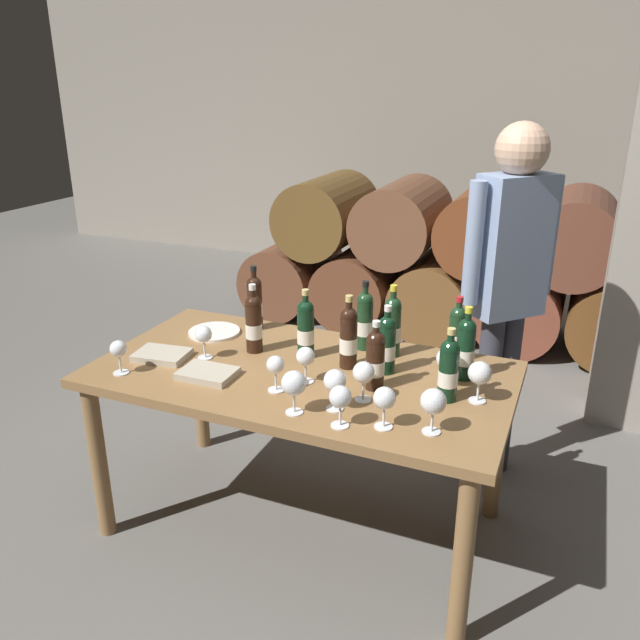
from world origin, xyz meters
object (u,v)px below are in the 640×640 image
at_px(wine_glass_7, 335,382).
at_px(wine_glass_11, 204,336).
at_px(serving_plate, 214,332).
at_px(tasting_notebook, 208,373).
at_px(wine_bottle_2, 306,328).
at_px(wine_glass_2, 433,402).
at_px(leather_ledger, 162,355).
at_px(sommelier_presenting, 508,274).
at_px(wine_bottle_0, 375,359).
at_px(wine_bottle_6, 449,369).
at_px(wine_glass_0, 118,350).
at_px(wine_glass_10, 384,399).
at_px(wine_bottle_7, 365,320).
at_px(wine_glass_6, 364,374).
at_px(wine_glass_1, 448,360).
at_px(wine_glass_5, 340,398).
at_px(wine_bottle_8, 255,302).
at_px(wine_bottle_10, 392,326).
at_px(wine_glass_4, 305,358).
at_px(wine_glass_8, 294,384).
at_px(wine_bottle_9, 466,348).
at_px(dining_table, 301,390).
at_px(wine_glass_3, 480,374).
at_px(wine_bottle_3, 457,333).
at_px(wine_bottle_4, 387,344).
at_px(wine_bottle_5, 349,337).
at_px(wine_glass_9, 275,366).

xyz_separation_m(wine_glass_7, wine_glass_11, (-0.68, 0.20, -0.01)).
bearing_deg(serving_plate, tasting_notebook, -61.64).
bearing_deg(wine_glass_11, wine_bottle_2, 25.30).
bearing_deg(wine_glass_2, tasting_notebook, 175.41).
xyz_separation_m(leather_ledger, sommelier_presenting, (1.30, 0.87, 0.27)).
distance_m(wine_bottle_0, wine_bottle_6, 0.28).
distance_m(wine_bottle_2, wine_glass_2, 0.77).
xyz_separation_m(wine_glass_0, tasting_notebook, (0.34, 0.11, -0.09)).
bearing_deg(wine_glass_7, wine_glass_10, -15.29).
xyz_separation_m(wine_bottle_7, wine_glass_6, (0.16, -0.47, -0.02)).
height_order(wine_glass_1, wine_glass_5, wine_glass_1).
relative_size(wine_glass_5, wine_glass_6, 0.98).
height_order(wine_bottle_8, wine_bottle_10, wine_bottle_10).
bearing_deg(tasting_notebook, sommelier_presenting, 41.66).
distance_m(wine_glass_10, wine_glass_11, 0.92).
xyz_separation_m(wine_bottle_10, wine_glass_7, (-0.05, -0.54, -0.03)).
bearing_deg(wine_glass_4, wine_glass_5, -46.94).
xyz_separation_m(wine_glass_4, wine_glass_8, (0.06, -0.24, 0.01)).
xyz_separation_m(wine_glass_8, leather_ledger, (-0.72, 0.21, -0.10)).
xyz_separation_m(wine_glass_2, wine_glass_5, (-0.30, -0.08, -0.01)).
xyz_separation_m(wine_bottle_9, wine_glass_11, (-1.05, -0.24, -0.03)).
xyz_separation_m(dining_table, wine_bottle_6, (0.60, -0.02, 0.22)).
height_order(wine_glass_3, tasting_notebook, wine_glass_3).
bearing_deg(wine_glass_2, wine_bottle_10, 119.01).
height_order(wine_bottle_3, wine_bottle_7, wine_bottle_7).
bearing_deg(wine_bottle_6, wine_bottle_4, 153.22).
bearing_deg(tasting_notebook, wine_glass_3, 10.12).
relative_size(wine_bottle_2, wine_glass_4, 2.04).
height_order(wine_glass_8, wine_glass_10, wine_glass_8).
relative_size(wine_bottle_7, sommelier_presenting, 0.18).
relative_size(wine_glass_4, wine_glass_8, 0.91).
bearing_deg(wine_bottle_6, wine_bottle_5, 163.55).
bearing_deg(wine_bottle_4, wine_glass_2, -54.15).
xyz_separation_m(wine_glass_4, wine_glass_9, (-0.07, -0.11, -0.00)).
bearing_deg(wine_glass_1, leather_ledger, -170.38).
bearing_deg(wine_glass_8, tasting_notebook, 163.34).
height_order(wine_glass_3, wine_glass_6, wine_glass_3).
height_order(wine_bottle_10, wine_glass_8, wine_bottle_10).
bearing_deg(wine_glass_0, wine_bottle_4, 23.56).
distance_m(wine_bottle_4, wine_glass_2, 0.49).
bearing_deg(dining_table, wine_bottle_8, 139.22).
height_order(wine_glass_4, wine_glass_8, wine_glass_8).
relative_size(wine_bottle_2, wine_glass_9, 2.10).
relative_size(wine_bottle_8, wine_glass_4, 2.09).
xyz_separation_m(wine_bottle_9, wine_glass_8, (-0.50, -0.52, -0.02)).
distance_m(wine_glass_1, wine_glass_9, 0.66).
xyz_separation_m(wine_bottle_3, wine_glass_9, (-0.57, -0.55, -0.02)).
xyz_separation_m(wine_bottle_2, wine_glass_7, (0.29, -0.39, -0.02)).
height_order(wine_bottle_8, wine_glass_9, wine_bottle_8).
relative_size(wine_glass_1, serving_plate, 0.69).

